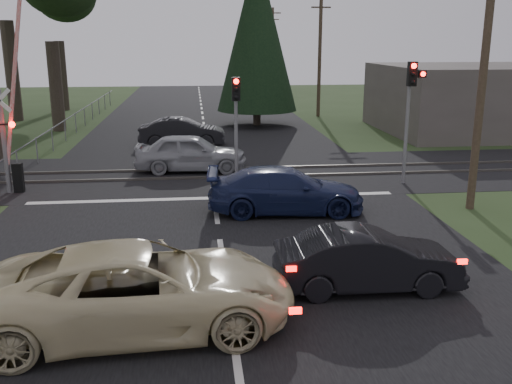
{
  "coord_description": "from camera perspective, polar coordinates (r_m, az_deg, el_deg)",
  "views": [
    {
      "loc": [
        -0.63,
        -11.47,
        5.48
      ],
      "look_at": [
        1.06,
        4.07,
        1.3
      ],
      "focal_mm": 40.0,
      "sensor_mm": 36.0,
      "label": 1
    }
  ],
  "objects": [
    {
      "name": "road",
      "position": [
        22.17,
        -4.39,
        0.63
      ],
      "size": [
        14.0,
        100.0,
        0.01
      ],
      "primitive_type": "cube",
      "color": "black",
      "rests_on": "ground"
    },
    {
      "name": "traffic_signal_center",
      "position": [
        22.37,
        -2.0,
        8.1
      ],
      "size": [
        0.32,
        0.48,
        4.1
      ],
      "color": "slate",
      "rests_on": "ground"
    },
    {
      "name": "crossing_signal",
      "position": [
        22.53,
        -23.37,
        5.01
      ],
      "size": [
        1.62,
        0.38,
        6.96
      ],
      "color": "slate",
      "rests_on": "ground"
    },
    {
      "name": "rail_near",
      "position": [
        23.32,
        -4.49,
        1.47
      ],
      "size": [
        120.0,
        0.12,
        0.1
      ],
      "primitive_type": "cube",
      "color": "#59544C",
      "rests_on": "ground"
    },
    {
      "name": "dark_hatchback",
      "position": [
        13.15,
        11.11,
        -6.7
      ],
      "size": [
        4.18,
        1.5,
        1.37
      ],
      "primitive_type": "imported",
      "rotation": [
        0.0,
        0.0,
        1.56
      ],
      "color": "black",
      "rests_on": "ground"
    },
    {
      "name": "rail_far",
      "position": [
        24.88,
        -4.61,
        2.32
      ],
      "size": [
        120.0,
        0.12,
        0.1
      ],
      "primitive_type": "cube",
      "color": "#59544C",
      "rests_on": "ground"
    },
    {
      "name": "rail_corridor",
      "position": [
        24.11,
        -4.55,
        1.8
      ],
      "size": [
        120.0,
        8.0,
        0.01
      ],
      "primitive_type": "cube",
      "color": "black",
      "rests_on": "ground"
    },
    {
      "name": "dark_car_far",
      "position": [
        30.64,
        -7.37,
        5.96
      ],
      "size": [
        4.59,
        1.81,
        1.49
      ],
      "primitive_type": "imported",
      "rotation": [
        0.0,
        0.0,
        1.52
      ],
      "color": "black",
      "rests_on": "ground"
    },
    {
      "name": "silver_car",
      "position": [
        24.6,
        -6.53,
        3.93
      ],
      "size": [
        4.85,
        2.19,
        1.61
      ],
      "primitive_type": "imported",
      "rotation": [
        0.0,
        0.0,
        1.51
      ],
      "color": "#929499",
      "rests_on": "ground"
    },
    {
      "name": "conifer_tree",
      "position": [
        37.7,
        0.09,
        15.75
      ],
      "size": [
        5.2,
        5.2,
        11.0
      ],
      "color": "#473D33",
      "rests_on": "ground"
    },
    {
      "name": "utility_pole_far",
      "position": [
        67.1,
        1.67,
        14.33
      ],
      "size": [
        1.8,
        0.26,
        9.0
      ],
      "color": "#4C3D2D",
      "rests_on": "ground"
    },
    {
      "name": "ground",
      "position": [
        12.73,
        -2.82,
        -10.55
      ],
      "size": [
        120.0,
        120.0,
        0.0
      ],
      "primitive_type": "plane",
      "color": "#293B1B",
      "rests_on": "ground"
    },
    {
      "name": "building_right",
      "position": [
        38.46,
        23.08,
        8.61
      ],
      "size": [
        14.0,
        10.0,
        4.0
      ],
      "primitive_type": "cube",
      "color": "#59514C",
      "rests_on": "ground"
    },
    {
      "name": "utility_pole_mid",
      "position": [
        42.47,
        6.4,
        13.87
      ],
      "size": [
        1.8,
        0.26,
        9.0
      ],
      "color": "#4C3D2D",
      "rests_on": "ground"
    },
    {
      "name": "traffic_signal_right",
      "position": [
        22.59,
        15.24,
        8.96
      ],
      "size": [
        0.68,
        0.48,
        4.7
      ],
      "color": "slate",
      "rests_on": "ground"
    },
    {
      "name": "utility_pole_near",
      "position": [
        19.72,
        21.85,
        11.74
      ],
      "size": [
        1.8,
        0.26,
        9.0
      ],
      "color": "#4C3D2D",
      "rests_on": "ground"
    },
    {
      "name": "cream_coupe",
      "position": [
        11.38,
        -11.58,
        -9.44
      ],
      "size": [
        6.19,
        3.17,
        1.67
      ],
      "primitive_type": "imported",
      "rotation": [
        0.0,
        0.0,
        1.64
      ],
      "color": "beige",
      "rests_on": "ground"
    },
    {
      "name": "stop_line",
      "position": [
        20.42,
        -4.21,
        -0.59
      ],
      "size": [
        13.0,
        0.35,
        0.0
      ],
      "primitive_type": "cube",
      "color": "silver",
      "rests_on": "ground"
    },
    {
      "name": "fence_left",
      "position": [
        35.15,
        -17.97,
        5.28
      ],
      "size": [
        0.1,
        36.0,
        1.2
      ],
      "primitive_type": null,
      "color": "slate",
      "rests_on": "ground"
    },
    {
      "name": "blue_sedan",
      "position": [
        18.58,
        2.97,
        0.16
      ],
      "size": [
        5.19,
        2.4,
        1.47
      ],
      "primitive_type": "imported",
      "rotation": [
        0.0,
        0.0,
        1.5
      ],
      "color": "#161E43",
      "rests_on": "ground"
    }
  ]
}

